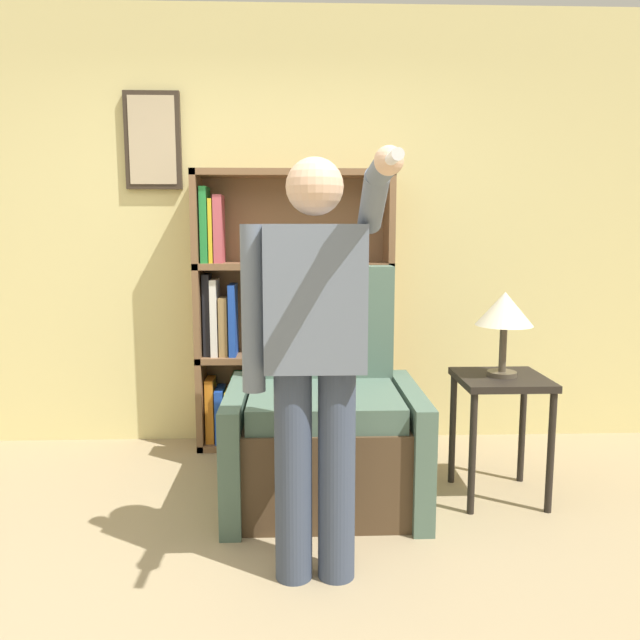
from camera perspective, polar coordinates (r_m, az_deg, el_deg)
name	(u,v)px	position (r m, az deg, el deg)	size (l,w,h in m)	color
ground_plane	(231,619)	(2.55, -8.18, -25.45)	(14.00, 14.00, 0.00)	#9E8966
wall_back	(258,230)	(4.14, -5.72, 8.19)	(8.00, 0.11, 2.80)	#DBCC84
bookcase	(275,317)	(4.02, -4.14, 0.25)	(1.25, 0.28, 1.77)	brown
armchair	(323,426)	(3.32, 0.30, -9.69)	(0.99, 0.84, 1.21)	#4C3823
person_standing	(314,348)	(2.41, -0.51, -2.62)	(0.53, 0.78, 1.68)	#384256
side_table	(501,398)	(3.41, 16.19, -6.88)	(0.45, 0.45, 0.66)	black
table_lamp	(504,312)	(3.32, 16.51, 0.71)	(0.29, 0.29, 0.44)	#4C4233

